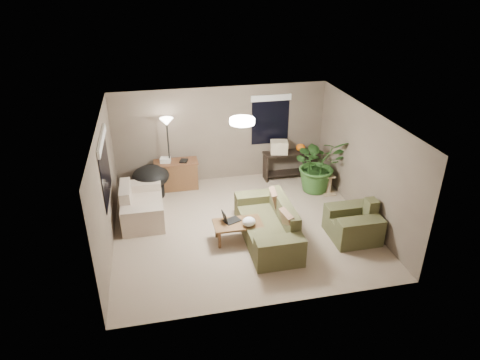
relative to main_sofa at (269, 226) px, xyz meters
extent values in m
plane|color=gray|center=(-0.45, 0.57, -0.29)|extent=(5.50, 5.50, 0.00)
plane|color=white|center=(-0.45, 0.57, 2.21)|extent=(5.50, 5.50, 0.00)
plane|color=#6E6051|center=(-0.45, 3.07, 0.96)|extent=(5.50, 0.00, 5.50)
plane|color=#6E6051|center=(-0.45, -1.93, 0.96)|extent=(5.50, 0.00, 5.50)
plane|color=#6E6051|center=(-3.20, 0.57, 0.96)|extent=(0.00, 5.00, 5.00)
plane|color=#6E6051|center=(2.30, 0.57, 0.96)|extent=(0.00, 5.00, 5.00)
cube|color=#444429|center=(-0.04, 0.00, -0.08)|extent=(0.95, 1.48, 0.42)
cube|color=#48472B|center=(0.32, 0.00, 0.34)|extent=(0.22, 1.48, 0.43)
cube|color=#4C4C2E|center=(-0.04, -0.92, 0.01)|extent=(0.95, 0.36, 0.60)
cube|color=brown|center=(-0.04, 0.92, 0.01)|extent=(0.95, 0.36, 0.60)
cube|color=#8C7251|center=(0.26, -0.45, 0.36)|extent=(0.29, 0.48, 0.47)
cube|color=#8C7251|center=(0.26, 0.45, 0.36)|extent=(0.28, 0.47, 0.47)
cube|color=beige|center=(-2.57, 1.40, -0.08)|extent=(0.90, 0.88, 0.42)
cube|color=beige|center=(-2.91, 1.40, 0.34)|extent=(0.22, 0.88, 0.43)
cube|color=beige|center=(-2.57, 0.78, 0.01)|extent=(0.90, 0.36, 0.60)
cube|color=beige|center=(-2.57, 2.02, 0.01)|extent=(0.90, 0.36, 0.60)
cube|color=#505131|center=(1.74, -0.30, -0.08)|extent=(0.95, 0.28, 0.42)
cube|color=#505131|center=(2.11, -0.30, 0.34)|extent=(0.22, 0.28, 0.43)
cube|color=#4E5030|center=(1.74, -0.62, 0.01)|extent=(0.95, 0.36, 0.60)
cube|color=#45462A|center=(1.74, 0.02, 0.01)|extent=(0.95, 0.36, 0.60)
cube|color=brown|center=(-0.65, 0.08, 0.11)|extent=(1.00, 0.55, 0.04)
cylinder|color=brown|center=(-1.07, -0.12, -0.10)|extent=(0.06, 0.06, 0.38)
cylinder|color=brown|center=(-0.23, -0.12, -0.10)|extent=(0.06, 0.06, 0.38)
cylinder|color=brown|center=(-1.07, 0.28, -0.10)|extent=(0.06, 0.06, 0.38)
cylinder|color=brown|center=(-0.23, 0.28, -0.10)|extent=(0.06, 0.06, 0.38)
cube|color=black|center=(-0.75, 0.18, 0.13)|extent=(0.39, 0.34, 0.02)
cube|color=black|center=(-0.91, 0.18, 0.25)|extent=(0.11, 0.24, 0.22)
ellipsoid|color=white|center=(-0.45, -0.07, 0.22)|extent=(0.35, 0.33, 0.19)
cube|color=brown|center=(-1.70, 2.72, 0.06)|extent=(1.05, 0.45, 0.71)
cube|color=brown|center=(-1.70, 2.72, 0.44)|extent=(1.10, 0.50, 0.04)
cube|color=silver|center=(-1.95, 2.72, 0.52)|extent=(0.28, 0.24, 0.12)
cube|color=black|center=(-1.50, 2.67, 0.48)|extent=(0.24, 0.27, 0.04)
cube|color=black|center=(1.25, 2.70, 0.44)|extent=(1.30, 0.40, 0.04)
cube|color=black|center=(0.65, 2.70, 0.06)|extent=(0.05, 0.38, 0.71)
cube|color=black|center=(1.85, 2.70, 0.06)|extent=(0.05, 0.38, 0.71)
cube|color=black|center=(1.25, 2.70, -0.14)|extent=(1.25, 0.36, 0.03)
ellipsoid|color=orange|center=(1.60, 2.70, 0.56)|extent=(0.29, 0.29, 0.20)
cube|color=beige|center=(1.00, 2.70, 0.62)|extent=(0.50, 0.41, 0.33)
cylinder|color=black|center=(-2.34, 2.41, -0.14)|extent=(0.60, 0.60, 0.30)
ellipsoid|color=black|center=(-2.34, 2.41, 0.26)|extent=(0.92, 0.92, 0.50)
cylinder|color=black|center=(-1.85, 2.68, -0.28)|extent=(0.28, 0.28, 0.02)
cylinder|color=black|center=(-1.85, 2.68, 0.61)|extent=(0.04, 0.04, 1.78)
cone|color=white|center=(-1.85, 2.68, 1.53)|extent=(0.32, 0.32, 0.18)
cylinder|color=white|center=(-0.45, 0.57, 2.15)|extent=(0.50, 0.50, 0.10)
imported|color=#2D5923|center=(1.79, 1.87, 0.27)|extent=(1.30, 1.45, 1.13)
cube|color=tan|center=(2.01, 1.62, -0.28)|extent=(0.32, 0.32, 0.03)
cylinder|color=tan|center=(2.01, 1.62, -0.04)|extent=(0.12, 0.12, 0.44)
cube|color=tan|center=(2.01, 1.62, 0.19)|extent=(0.22, 0.22, 0.03)
cube|color=black|center=(-3.19, 0.87, 1.26)|extent=(0.01, 1.50, 1.30)
cube|color=white|center=(-3.17, 0.87, 1.86)|extent=(0.05, 1.56, 0.16)
cube|color=black|center=(0.85, 3.06, 1.26)|extent=(1.00, 0.01, 1.30)
cube|color=white|center=(0.85, 3.04, 1.86)|extent=(1.06, 0.05, 0.16)
camera|label=1|loc=(-2.17, -7.24, 4.86)|focal=32.00mm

